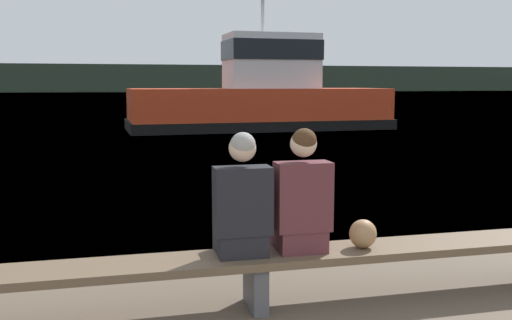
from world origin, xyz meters
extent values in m
plane|color=#386084|center=(0.00, 124.88, 0.00)|extent=(240.00, 240.00, 0.00)
cube|color=#2D3D2D|center=(0.00, 127.65, 2.88)|extent=(600.00, 12.00, 5.76)
cube|color=brown|center=(0.07, 3.21, 0.41)|extent=(6.29, 0.49, 0.07)
cube|color=#515156|center=(0.07, 3.21, 0.19)|extent=(0.12, 0.41, 0.38)
cube|color=black|center=(-0.04, 3.28, 0.53)|extent=(0.39, 0.39, 0.18)
cube|color=black|center=(-0.04, 3.19, 0.89)|extent=(0.45, 0.22, 0.54)
sphere|color=beige|center=(-0.04, 3.19, 1.31)|extent=(0.21, 0.21, 0.21)
sphere|color=gray|center=(-0.04, 3.17, 1.34)|extent=(0.20, 0.20, 0.20)
cube|color=#56282D|center=(0.45, 3.28, 0.53)|extent=(0.39, 0.39, 0.18)
cube|color=#56282D|center=(0.45, 3.19, 0.90)|extent=(0.45, 0.22, 0.56)
sphere|color=beige|center=(0.45, 3.19, 1.33)|extent=(0.21, 0.21, 0.21)
sphere|color=#472D19|center=(0.45, 3.17, 1.36)|extent=(0.20, 0.20, 0.20)
ellipsoid|color=#9E754C|center=(0.98, 3.19, 0.56)|extent=(0.23, 0.21, 0.24)
cube|color=red|center=(4.53, 20.99, 0.80)|extent=(10.23, 3.89, 1.60)
cube|color=black|center=(4.53, 20.99, 0.19)|extent=(10.43, 4.04, 0.38)
cube|color=silver|center=(5.03, 21.01, 2.67)|extent=(3.62, 2.23, 2.12)
cube|color=black|center=(5.03, 21.01, 3.09)|extent=(3.69, 2.30, 0.76)
camera|label=1|loc=(-0.97, -1.08, 1.80)|focal=40.00mm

